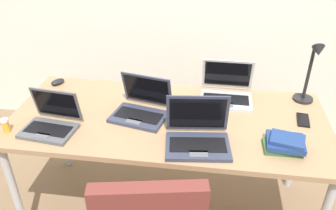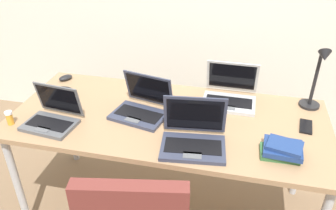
{
  "view_description": "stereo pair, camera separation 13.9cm",
  "coord_description": "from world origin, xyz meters",
  "px_view_note": "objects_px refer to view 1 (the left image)",
  "views": [
    {
      "loc": [
        0.23,
        -1.62,
        1.81
      ],
      "look_at": [
        0.0,
        0.0,
        0.82
      ],
      "focal_mm": 36.6,
      "sensor_mm": 36.0,
      "label": 1
    },
    {
      "loc": [
        0.37,
        -1.6,
        1.81
      ],
      "look_at": [
        0.0,
        0.0,
        0.82
      ],
      "focal_mm": 36.6,
      "sensor_mm": 36.0,
      "label": 2
    }
  ],
  "objects_px": {
    "desk_lamp": "(310,73)",
    "cell_phone": "(303,120)",
    "computer_mouse": "(58,82)",
    "book_stack": "(285,143)",
    "laptop_front_left": "(141,108)",
    "laptop_near_lamp": "(198,136)",
    "laptop_back_left": "(51,122)",
    "laptop_center": "(226,92)",
    "headphones": "(55,98)",
    "pill_bottle": "(6,125)"
  },
  "relations": [
    {
      "from": "desk_lamp",
      "to": "cell_phone",
      "type": "xyz_separation_m",
      "value": [
        -0.04,
        -0.21,
        -0.19
      ]
    },
    {
      "from": "computer_mouse",
      "to": "book_stack",
      "type": "relative_size",
      "value": 0.48
    },
    {
      "from": "desk_lamp",
      "to": "laptop_front_left",
      "type": "height_order",
      "value": "desk_lamp"
    },
    {
      "from": "desk_lamp",
      "to": "laptop_near_lamp",
      "type": "xyz_separation_m",
      "value": [
        -0.62,
        -0.5,
        -0.15
      ]
    },
    {
      "from": "desk_lamp",
      "to": "computer_mouse",
      "type": "xyz_separation_m",
      "value": [
        -1.59,
        0.02,
        -0.18
      ]
    },
    {
      "from": "laptop_back_left",
      "to": "laptop_center",
      "type": "xyz_separation_m",
      "value": [
        0.93,
        0.46,
        0.0
      ]
    },
    {
      "from": "desk_lamp",
      "to": "computer_mouse",
      "type": "bearing_deg",
      "value": 179.18
    },
    {
      "from": "laptop_front_left",
      "to": "cell_phone",
      "type": "bearing_deg",
      "value": 4.22
    },
    {
      "from": "computer_mouse",
      "to": "cell_phone",
      "type": "distance_m",
      "value": 1.57
    },
    {
      "from": "headphones",
      "to": "desk_lamp",
      "type": "bearing_deg",
      "value": 7.15
    },
    {
      "from": "cell_phone",
      "to": "laptop_near_lamp",
      "type": "bearing_deg",
      "value": -146.24
    },
    {
      "from": "pill_bottle",
      "to": "desk_lamp",
      "type": "bearing_deg",
      "value": 18.26
    },
    {
      "from": "laptop_near_lamp",
      "to": "laptop_center",
      "type": "distance_m",
      "value": 0.5
    },
    {
      "from": "cell_phone",
      "to": "laptop_back_left",
      "type": "bearing_deg",
      "value": -161.89
    },
    {
      "from": "laptop_near_lamp",
      "to": "laptop_center",
      "type": "height_order",
      "value": "laptop_near_lamp"
    },
    {
      "from": "cell_phone",
      "to": "desk_lamp",
      "type": "bearing_deg",
      "value": 85.1
    },
    {
      "from": "laptop_center",
      "to": "book_stack",
      "type": "distance_m",
      "value": 0.55
    },
    {
      "from": "book_stack",
      "to": "laptop_near_lamp",
      "type": "bearing_deg",
      "value": -177.91
    },
    {
      "from": "laptop_front_left",
      "to": "pill_bottle",
      "type": "distance_m",
      "value": 0.73
    },
    {
      "from": "laptop_near_lamp",
      "to": "cell_phone",
      "type": "height_order",
      "value": "laptop_near_lamp"
    },
    {
      "from": "laptop_back_left",
      "to": "cell_phone",
      "type": "distance_m",
      "value": 1.39
    },
    {
      "from": "laptop_back_left",
      "to": "headphones",
      "type": "distance_m",
      "value": 0.31
    },
    {
      "from": "laptop_front_left",
      "to": "book_stack",
      "type": "xyz_separation_m",
      "value": [
        0.77,
        -0.21,
        -0.01
      ]
    },
    {
      "from": "laptop_back_left",
      "to": "desk_lamp",
      "type": "bearing_deg",
      "value": 18.88
    },
    {
      "from": "laptop_center",
      "to": "computer_mouse",
      "type": "xyz_separation_m",
      "value": [
        -1.12,
        0.04,
        -0.03
      ]
    },
    {
      "from": "laptop_front_left",
      "to": "computer_mouse",
      "type": "bearing_deg",
      "value": 154.92
    },
    {
      "from": "laptop_front_left",
      "to": "headphones",
      "type": "height_order",
      "value": "laptop_front_left"
    },
    {
      "from": "computer_mouse",
      "to": "book_stack",
      "type": "bearing_deg",
      "value": 14.18
    },
    {
      "from": "laptop_back_left",
      "to": "pill_bottle",
      "type": "bearing_deg",
      "value": -165.63
    },
    {
      "from": "computer_mouse",
      "to": "laptop_front_left",
      "type": "bearing_deg",
      "value": 8.98
    },
    {
      "from": "headphones",
      "to": "book_stack",
      "type": "relative_size",
      "value": 1.06
    },
    {
      "from": "laptop_back_left",
      "to": "laptop_front_left",
      "type": "height_order",
      "value": "laptop_front_left"
    },
    {
      "from": "laptop_back_left",
      "to": "laptop_front_left",
      "type": "distance_m",
      "value": 0.5
    },
    {
      "from": "laptop_front_left",
      "to": "laptop_back_left",
      "type": "bearing_deg",
      "value": -155.52
    },
    {
      "from": "laptop_back_left",
      "to": "computer_mouse",
      "type": "bearing_deg",
      "value": 110.25
    },
    {
      "from": "laptop_front_left",
      "to": "desk_lamp",
      "type": "bearing_deg",
      "value": 16.08
    },
    {
      "from": "computer_mouse",
      "to": "headphones",
      "type": "xyz_separation_m",
      "value": [
        0.07,
        -0.21,
        -0.0
      ]
    },
    {
      "from": "laptop_center",
      "to": "laptop_front_left",
      "type": "distance_m",
      "value": 0.55
    },
    {
      "from": "book_stack",
      "to": "headphones",
      "type": "bearing_deg",
      "value": 167.53
    },
    {
      "from": "laptop_center",
      "to": "laptop_near_lamp",
      "type": "bearing_deg",
      "value": -106.66
    },
    {
      "from": "laptop_front_left",
      "to": "cell_phone",
      "type": "distance_m",
      "value": 0.91
    },
    {
      "from": "laptop_near_lamp",
      "to": "computer_mouse",
      "type": "height_order",
      "value": "laptop_near_lamp"
    },
    {
      "from": "desk_lamp",
      "to": "book_stack",
      "type": "distance_m",
      "value": 0.54
    },
    {
      "from": "laptop_front_left",
      "to": "computer_mouse",
      "type": "xyz_separation_m",
      "value": [
        -0.64,
        0.3,
        -0.03
      ]
    },
    {
      "from": "computer_mouse",
      "to": "book_stack",
      "type": "distance_m",
      "value": 1.49
    },
    {
      "from": "laptop_front_left",
      "to": "headphones",
      "type": "bearing_deg",
      "value": 171.45
    },
    {
      "from": "desk_lamp",
      "to": "cell_phone",
      "type": "bearing_deg",
      "value": -101.7
    },
    {
      "from": "headphones",
      "to": "cell_phone",
      "type": "bearing_deg",
      "value": -0.68
    },
    {
      "from": "computer_mouse",
      "to": "pill_bottle",
      "type": "bearing_deg",
      "value": -60.15
    },
    {
      "from": "laptop_center",
      "to": "pill_bottle",
      "type": "distance_m",
      "value": 1.27
    }
  ]
}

